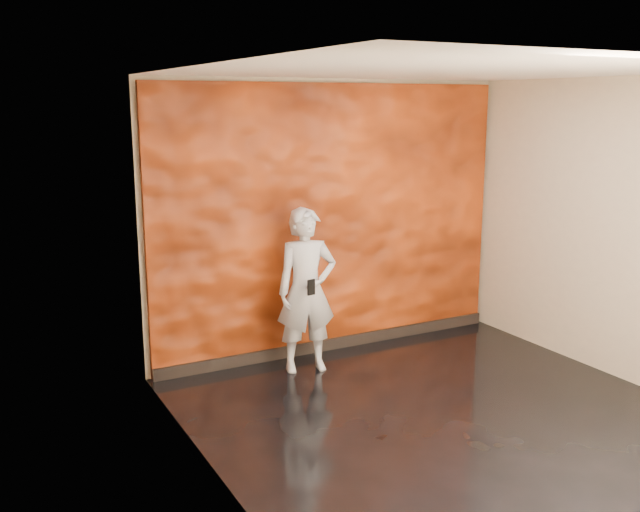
{
  "coord_description": "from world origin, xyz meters",
  "views": [
    {
      "loc": [
        -3.51,
        -4.36,
        2.57
      ],
      "look_at": [
        -0.52,
        1.27,
        1.19
      ],
      "focal_mm": 40.0,
      "sensor_mm": 36.0,
      "label": 1
    }
  ],
  "objects": [
    {
      "name": "feature_wall",
      "position": [
        0.0,
        1.96,
        1.38
      ],
      "size": [
        3.9,
        0.06,
        2.75
      ],
      "primitive_type": "cube",
      "color": "#CF4711",
      "rests_on": "ground"
    },
    {
      "name": "phone",
      "position": [
        -0.59,
        1.31,
        0.89
      ],
      "size": [
        0.08,
        0.03,
        0.15
      ],
      "primitive_type": "cube",
      "rotation": [
        0.0,
        0.0,
        0.19
      ],
      "color": "black",
      "rests_on": "man"
    },
    {
      "name": "room",
      "position": [
        0.0,
        0.0,
        1.4
      ],
      "size": [
        4.02,
        4.02,
        2.81
      ],
      "color": "black",
      "rests_on": "ground"
    },
    {
      "name": "baseboard",
      "position": [
        0.0,
        1.92,
        0.06
      ],
      "size": [
        3.9,
        0.04,
        0.12
      ],
      "primitive_type": "cube",
      "color": "black",
      "rests_on": "ground"
    },
    {
      "name": "man",
      "position": [
        -0.53,
        1.54,
        0.8
      ],
      "size": [
        0.65,
        0.49,
        1.6
      ],
      "primitive_type": "imported",
      "rotation": [
        0.0,
        0.0,
        -0.21
      ],
      "color": "#9497A2",
      "rests_on": "ground"
    }
  ]
}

